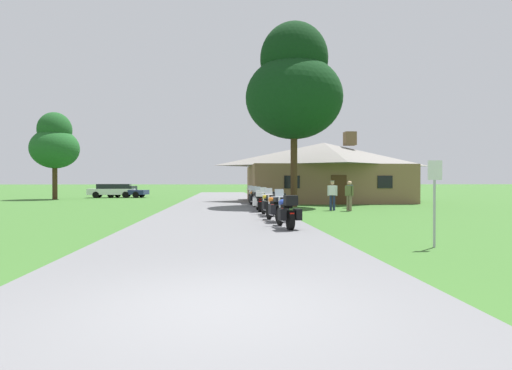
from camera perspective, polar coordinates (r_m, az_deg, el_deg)
ground_plane at (r=25.23m, az=-4.69°, el=-3.24°), size 500.00×500.00×0.00m
asphalt_driveway at (r=23.23m, az=-4.71°, el=-3.48°), size 6.40×80.00×0.06m
motorcycle_blue_nearest_to_camera at (r=13.99m, az=4.18°, el=-3.70°), size 0.85×2.08×1.30m
motorcycle_orange_second_in_row at (r=16.48m, az=2.68°, el=-3.07°), size 0.93×2.07×1.30m
motorcycle_yellow_third_in_row at (r=19.25m, az=1.71°, el=-2.57°), size 0.91×2.08×1.30m
motorcycle_green_fourth_in_row at (r=22.10m, az=0.42°, el=-2.18°), size 0.72×2.08×1.30m
motorcycle_black_fifth_in_row at (r=24.96m, az=0.24°, el=-1.88°), size 0.90×2.08×1.30m
motorcycle_orange_sixth_in_row at (r=27.50m, az=-0.29°, el=-1.67°), size 0.89×2.08×1.30m
motorcycle_white_farthest_in_row at (r=30.13m, az=-0.46°, el=-1.49°), size 0.91×2.08×1.30m
stone_lodge at (r=34.67m, az=9.23°, el=1.85°), size 12.76×9.45×5.72m
bystander_blue_shirt_near_lodge at (r=26.65m, az=12.69°, el=-1.05°), size 0.27×0.55×1.67m
bystander_white_shirt_beside_signpost at (r=23.97m, az=10.36°, el=-1.17°), size 0.52×0.33×1.69m
bystander_olive_shirt_by_tree at (r=23.70m, az=12.57°, el=-1.24°), size 0.39×0.46×1.67m
metal_signpost_roadside at (r=11.18m, az=23.14°, el=-0.95°), size 0.36×0.06×2.14m
tree_left_far at (r=43.00m, az=-25.72°, el=5.16°), size 4.32×4.32×8.04m
tree_by_lodge_front at (r=28.06m, az=5.19°, el=13.22°), size 6.30×6.30×11.97m
parked_white_suv_far_left at (r=45.17m, az=-18.92°, el=-0.66°), size 4.75×2.27×1.40m
parked_navy_sedan_far_left at (r=45.07m, az=-17.24°, el=-0.83°), size 4.43×2.46×1.20m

